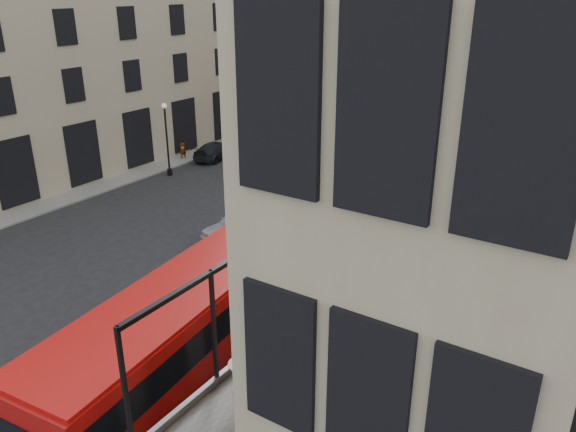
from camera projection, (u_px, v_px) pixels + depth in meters
The scene contains 30 objects.
ground at pixel (158, 400), 19.00m from camera, with size 140.00×140.00×0.00m, color black.
host_building_main at pixel (486, 272), 10.99m from camera, with size 7.26×11.40×15.10m.
host_frontage at pixel (326, 424), 14.85m from camera, with size 3.00×11.00×4.50m, color tan.
cafe_floor at pixel (328, 352), 13.98m from camera, with size 3.00×10.00×0.10m, color slate.
building_left at pixel (84, 8), 43.83m from camera, with size 14.60×50.60×22.00m.
gateway at pixel (468, 26), 55.08m from camera, with size 35.00×10.60×18.00m.
pavement_far at pixel (412, 138), 51.41m from camera, with size 40.00×12.00×0.12m, color slate.
pavement_left at pixel (57, 185), 39.43m from camera, with size 8.00×48.00×0.12m, color slate.
traffic_light_near at pixel (315, 215), 27.87m from camera, with size 0.16×0.20×3.80m.
traffic_light_far at pixel (269, 121), 47.35m from camera, with size 0.16×0.20×3.80m.
street_lamp_a at pixel (167, 144), 40.64m from camera, with size 0.36×0.36×5.33m.
street_lamp_b at pixel (397, 121), 47.43m from camera, with size 0.36×0.36×5.33m.
bus_near at pixel (197, 338), 17.59m from camera, with size 4.05×12.50×4.90m.
bus_far at pixel (317, 120), 47.18m from camera, with size 3.51×11.38×4.47m.
car_a at pixel (240, 224), 31.04m from camera, with size 1.86×4.62×1.57m, color #A6A7AE.
car_b at pixel (367, 154), 44.22m from camera, with size 1.52×4.36×1.44m, color maroon.
car_c at pixel (217, 150), 45.37m from camera, with size 1.92×4.72×1.37m, color black.
bicycle at pixel (277, 211), 33.62m from camera, with size 0.67×1.93×1.01m, color gray.
cyclist at pixel (243, 235), 29.42m from camera, with size 0.64×0.42×1.74m, color #EFFC1A.
pedestrian_a at pixel (296, 137), 48.63m from camera, with size 0.87×0.68×1.79m, color gray.
pedestrian_b at pixel (391, 148), 45.01m from camera, with size 1.20×0.69×1.86m, color gray.
pedestrian_c at pixel (475, 143), 47.08m from camera, with size 0.91×0.38×1.55m, color gray.
pedestrian_d at pixel (479, 172), 39.20m from camera, with size 0.90×0.59×1.84m, color gray.
pedestrian_e at pixel (183, 149), 45.00m from camera, with size 0.63×0.41×1.71m, color gray.
cafe_table_near at pixel (241, 372), 12.40m from camera, with size 0.58×0.58×0.72m.
cafe_table_mid at pixel (294, 342), 13.47m from camera, with size 0.57×0.57×0.71m.
cafe_table_far at pixel (369, 269), 16.80m from camera, with size 0.65×0.65×0.81m.
cafe_chair_b at pixel (352, 358), 13.22m from camera, with size 0.51×0.51×0.89m.
cafe_chair_c at pixel (358, 337), 13.99m from camera, with size 0.56×0.56×0.94m.
cafe_chair_d at pixel (422, 280), 16.65m from camera, with size 0.47×0.47×0.95m.
Camera 1 is at (12.04, -10.29, 12.99)m, focal length 35.00 mm.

